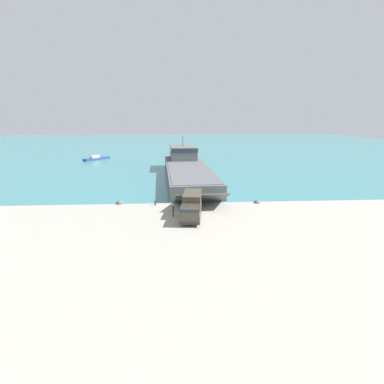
{
  "coord_description": "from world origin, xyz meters",
  "views": [
    {
      "loc": [
        -2.03,
        -39.89,
        13.01
      ],
      "look_at": [
        0.48,
        2.48,
        2.28
      ],
      "focal_mm": 28.0,
      "sensor_mm": 36.0,
      "label": 1
    }
  ],
  "objects_px": {
    "soldier_on_ramp": "(173,210)",
    "mooring_bollard": "(155,202)",
    "landing_craft": "(186,167)",
    "moored_boat_a": "(96,158)",
    "military_truck": "(192,206)"
  },
  "relations": [
    {
      "from": "landing_craft",
      "to": "mooring_bollard",
      "type": "height_order",
      "value": "landing_craft"
    },
    {
      "from": "landing_craft",
      "to": "moored_boat_a",
      "type": "xyz_separation_m",
      "value": [
        -26.77,
        27.67,
        -1.57
      ]
    },
    {
      "from": "military_truck",
      "to": "moored_boat_a",
      "type": "height_order",
      "value": "military_truck"
    },
    {
      "from": "soldier_on_ramp",
      "to": "mooring_bollard",
      "type": "distance_m",
      "value": 6.2
    },
    {
      "from": "soldier_on_ramp",
      "to": "moored_boat_a",
      "type": "xyz_separation_m",
      "value": [
        -23.8,
        55.76,
        -0.5
      ]
    },
    {
      "from": "landing_craft",
      "to": "soldier_on_ramp",
      "type": "xyz_separation_m",
      "value": [
        -2.98,
        -28.1,
        -1.07
      ]
    },
    {
      "from": "landing_craft",
      "to": "soldier_on_ramp",
      "type": "bearing_deg",
      "value": -98.83
    },
    {
      "from": "military_truck",
      "to": "soldier_on_ramp",
      "type": "bearing_deg",
      "value": -87.58
    },
    {
      "from": "landing_craft",
      "to": "mooring_bollard",
      "type": "xyz_separation_m",
      "value": [
        -5.67,
        -22.54,
        -1.61
      ]
    },
    {
      "from": "moored_boat_a",
      "to": "landing_craft",
      "type": "bearing_deg",
      "value": -3.87
    },
    {
      "from": "landing_craft",
      "to": "soldier_on_ramp",
      "type": "height_order",
      "value": "landing_craft"
    },
    {
      "from": "soldier_on_ramp",
      "to": "mooring_bollard",
      "type": "relative_size",
      "value": 2.14
    },
    {
      "from": "military_truck",
      "to": "soldier_on_ramp",
      "type": "xyz_separation_m",
      "value": [
        -2.5,
        0.2,
        -0.57
      ]
    },
    {
      "from": "moored_boat_a",
      "to": "soldier_on_ramp",
      "type": "bearing_deg",
      "value": -24.82
    },
    {
      "from": "landing_craft",
      "to": "mooring_bollard",
      "type": "bearing_deg",
      "value": -106.89
    }
  ]
}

